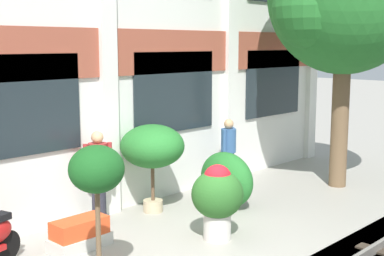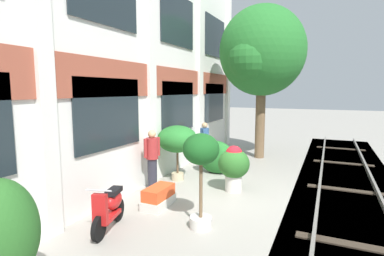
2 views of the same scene
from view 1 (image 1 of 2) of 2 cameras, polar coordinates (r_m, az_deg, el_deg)
ground_plane at (r=8.92m, az=1.57°, el=-12.49°), size 80.00×80.00×0.00m
potted_plant_ribbed_drum at (r=8.98m, az=2.73°, el=-7.25°), size 0.87×0.87×1.29m
potted_plant_low_pan at (r=10.34m, az=-4.25°, el=-2.12°), size 1.25×1.25×1.73m
potted_plant_terracotta_small at (r=7.14m, az=-10.11°, el=-5.90°), size 0.74×0.74×1.97m
potted_plant_square_trough at (r=8.94m, az=-11.88°, el=-11.05°), size 1.01×0.54×0.49m
resident_by_doorway at (r=12.14m, az=3.91°, el=-2.50°), size 0.51×0.34×1.59m
resident_watching_tracks at (r=9.87m, az=-9.97°, el=-4.88°), size 0.49×0.34×1.71m
topiary_hedge at (r=10.82m, az=3.68°, el=-5.51°), size 0.83×1.40×1.12m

